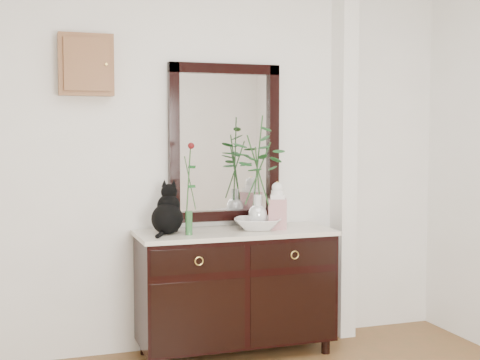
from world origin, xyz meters
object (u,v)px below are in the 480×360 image
object	(u,v)px
sideboard	(235,285)
lotus_bowl	(258,224)
cat	(167,208)
ginger_jar	(277,205)

from	to	relation	value
sideboard	lotus_bowl	bearing A→B (deg)	-0.85
cat	ginger_jar	world-z (taller)	ginger_jar
lotus_bowl	ginger_jar	xyz separation A→B (m)	(0.13, -0.02, 0.13)
sideboard	cat	xyz separation A→B (m)	(-0.46, 0.02, 0.54)
lotus_bowl	ginger_jar	distance (m)	0.19
sideboard	cat	distance (m)	0.71
ginger_jar	lotus_bowl	bearing A→B (deg)	170.80
sideboard	cat	bearing A→B (deg)	177.24
sideboard	ginger_jar	xyz separation A→B (m)	(0.30, -0.02, 0.54)
sideboard	lotus_bowl	size ratio (longest dim) A/B	4.12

